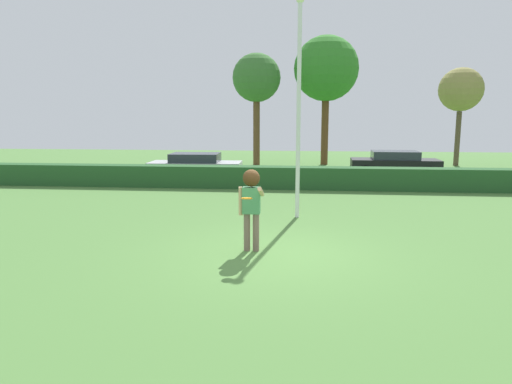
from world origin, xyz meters
TOP-DOWN VIEW (x-y plane):
  - ground_plane at (0.00, 0.00)m, footprint 60.00×60.00m
  - person at (-0.54, 0.22)m, footprint 0.56×0.77m
  - frisbee at (-0.55, -0.51)m, footprint 0.22×0.22m
  - lamppost at (0.42, 3.78)m, footprint 0.24×0.24m
  - hedge_row at (0.00, 9.22)m, footprint 26.70×0.90m
  - parked_car_silver at (-4.36, 11.26)m, footprint 4.26×1.92m
  - parked_car_black at (5.07, 13.61)m, footprint 4.27×1.95m
  - oak_tree at (1.88, 18.99)m, footprint 3.85×3.85m
  - birch_tree at (9.73, 19.12)m, footprint 2.53×2.53m
  - maple_tree at (-2.24, 18.38)m, footprint 2.87×2.87m

SIDE VIEW (x-z plane):
  - ground_plane at x=0.00m, z-range 0.00..0.00m
  - hedge_row at x=0.00m, z-range 0.00..0.89m
  - parked_car_silver at x=-4.36m, z-range 0.06..1.31m
  - parked_car_black at x=5.07m, z-range 0.06..1.31m
  - person at x=-0.54m, z-range 0.28..2.08m
  - frisbee at x=-0.55m, z-range 1.28..1.33m
  - lamppost at x=0.42m, z-range 0.32..6.54m
  - birch_tree at x=9.73m, z-range 1.56..7.30m
  - maple_tree at x=-2.24m, z-range 1.79..8.42m
  - oak_tree at x=1.88m, z-range 1.86..9.52m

